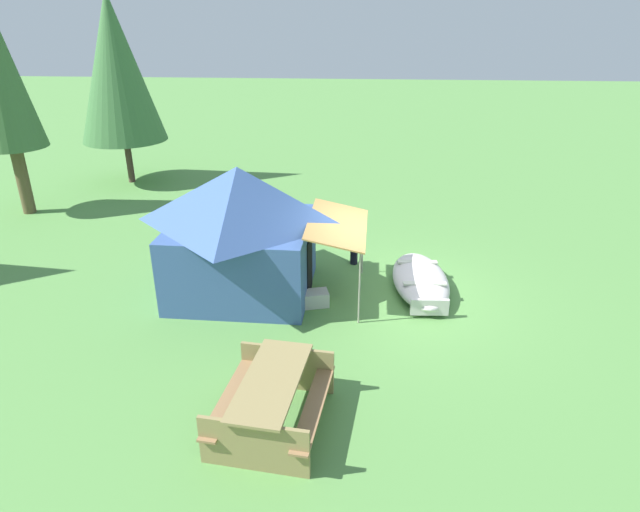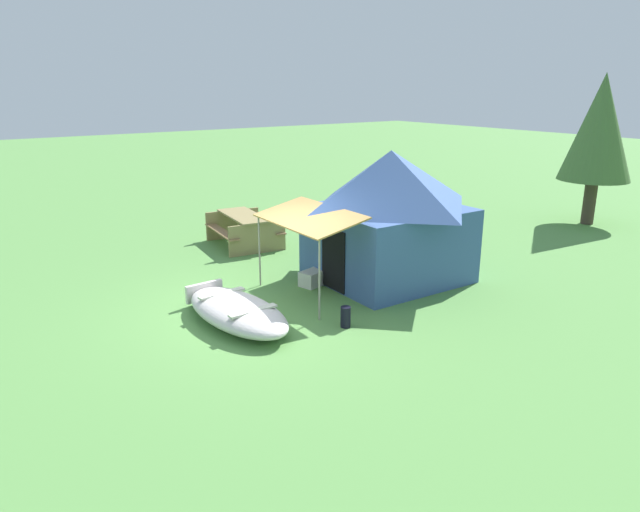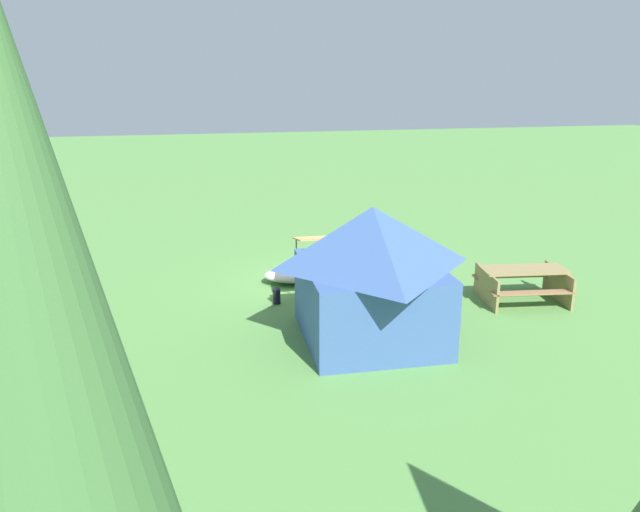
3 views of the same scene
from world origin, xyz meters
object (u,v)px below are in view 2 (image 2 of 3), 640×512
Objects in this scene: picnic_table at (244,226)px; pine_tree_back_left at (599,128)px; cooler_box at (314,278)px; fuel_can at (346,317)px; beached_rowboat at (237,311)px; canvas_cabin_tent at (389,214)px.

picnic_table is 10.43m from pine_tree_back_left.
cooler_box is 1.59× the size of fuel_can.
cooler_box is at bearing 111.36° from beached_rowboat.
fuel_can is (1.21, 1.44, -0.05)m from beached_rowboat.
beached_rowboat is 0.65× the size of canvas_cabin_tent.
cooler_box is 0.14× the size of pine_tree_back_left.
pine_tree_back_left is (-0.33, 8.21, 1.37)m from canvas_cabin_tent.
pine_tree_back_left is at bearing 100.13° from fuel_can.
canvas_cabin_tent is 7.06× the size of cooler_box.
fuel_can is 0.09× the size of pine_tree_back_left.
cooler_box is 2.22m from fuel_can.
pine_tree_back_left is at bearing 68.35° from picnic_table.
picnic_table is at bearing 175.38° from cooler_box.
cooler_box is (-0.87, 2.22, -0.08)m from beached_rowboat.
beached_rowboat is 2.38m from cooler_box.
beached_rowboat reaches higher than cooler_box.
pine_tree_back_left is (3.75, 9.46, 2.28)m from picnic_table.
canvas_cabin_tent is 11.25× the size of fuel_can.
picnic_table is at bearing 150.45° from beached_rowboat.
beached_rowboat is 3.95m from canvas_cabin_tent.
beached_rowboat is 4.60× the size of cooler_box.
picnic_table is at bearing -163.05° from canvas_cabin_tent.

